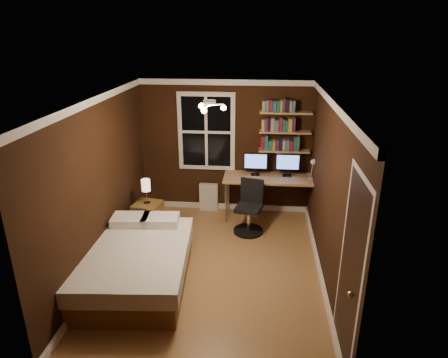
# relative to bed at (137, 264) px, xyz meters

# --- Properties ---
(floor) EXTENTS (4.20, 4.20, 0.00)m
(floor) POSITION_rel_bed_xyz_m (1.00, 0.46, -0.28)
(floor) COLOR brown
(floor) RESTS_ON ground
(wall_back) EXTENTS (3.20, 0.04, 2.50)m
(wall_back) POSITION_rel_bed_xyz_m (1.00, 2.56, 0.97)
(wall_back) COLOR black
(wall_back) RESTS_ON ground
(wall_left) EXTENTS (0.04, 4.20, 2.50)m
(wall_left) POSITION_rel_bed_xyz_m (-0.60, 0.46, 0.97)
(wall_left) COLOR black
(wall_left) RESTS_ON ground
(wall_right) EXTENTS (0.04, 4.20, 2.50)m
(wall_right) POSITION_rel_bed_xyz_m (2.60, 0.46, 0.97)
(wall_right) COLOR black
(wall_right) RESTS_ON ground
(ceiling) EXTENTS (3.20, 4.20, 0.02)m
(ceiling) POSITION_rel_bed_xyz_m (1.00, 0.46, 2.22)
(ceiling) COLOR white
(ceiling) RESTS_ON wall_back
(window) EXTENTS (1.06, 0.06, 1.46)m
(window) POSITION_rel_bed_xyz_m (0.65, 2.52, 1.27)
(window) COLOR white
(window) RESTS_ON wall_back
(door) EXTENTS (0.03, 0.82, 2.05)m
(door) POSITION_rel_bed_xyz_m (2.59, -1.09, 0.74)
(door) COLOR black
(door) RESTS_ON ground
(door_knob) EXTENTS (0.06, 0.06, 0.06)m
(door_knob) POSITION_rel_bed_xyz_m (2.55, -1.39, 0.72)
(door_knob) COLOR #BD8E3F
(door_knob) RESTS_ON door
(ceiling_fixture) EXTENTS (0.44, 0.44, 0.18)m
(ceiling_fixture) POSITION_rel_bed_xyz_m (1.00, 0.36, 2.12)
(ceiling_fixture) COLOR beige
(ceiling_fixture) RESTS_ON ceiling
(bookshelf_lower) EXTENTS (0.92, 0.22, 0.03)m
(bookshelf_lower) POSITION_rel_bed_xyz_m (2.08, 2.44, 0.97)
(bookshelf_lower) COLOR tan
(bookshelf_lower) RESTS_ON wall_back
(books_row_lower) EXTENTS (0.66, 0.16, 0.23)m
(books_row_lower) POSITION_rel_bed_xyz_m (2.08, 2.44, 1.10)
(books_row_lower) COLOR maroon
(books_row_lower) RESTS_ON bookshelf_lower
(bookshelf_middle) EXTENTS (0.92, 0.22, 0.03)m
(bookshelf_middle) POSITION_rel_bed_xyz_m (2.08, 2.44, 1.32)
(bookshelf_middle) COLOR tan
(bookshelf_middle) RESTS_ON wall_back
(books_row_middle) EXTENTS (0.60, 0.16, 0.23)m
(books_row_middle) POSITION_rel_bed_xyz_m (2.08, 2.44, 1.45)
(books_row_middle) COLOR #1B557C
(books_row_middle) RESTS_ON bookshelf_middle
(bookshelf_upper) EXTENTS (0.92, 0.22, 0.03)m
(bookshelf_upper) POSITION_rel_bed_xyz_m (2.08, 2.44, 1.67)
(bookshelf_upper) COLOR tan
(bookshelf_upper) RESTS_ON wall_back
(books_row_upper) EXTENTS (0.60, 0.16, 0.23)m
(books_row_upper) POSITION_rel_bed_xyz_m (2.08, 2.44, 1.80)
(books_row_upper) COLOR #275C3C
(books_row_upper) RESTS_ON bookshelf_upper
(bed) EXTENTS (1.56, 2.07, 0.67)m
(bed) POSITION_rel_bed_xyz_m (0.00, 0.00, 0.00)
(bed) COLOR brown
(bed) RESTS_ON ground
(nightstand) EXTENTS (0.50, 0.50, 0.54)m
(nightstand) POSITION_rel_bed_xyz_m (-0.24, 1.45, -0.01)
(nightstand) COLOR brown
(nightstand) RESTS_ON ground
(bedside_lamp) EXTENTS (0.15, 0.15, 0.44)m
(bedside_lamp) POSITION_rel_bed_xyz_m (-0.24, 1.45, 0.47)
(bedside_lamp) COLOR white
(bedside_lamp) RESTS_ON nightstand
(radiator) EXTENTS (0.36, 0.12, 0.54)m
(radiator) POSITION_rel_bed_xyz_m (0.69, 2.45, -0.02)
(radiator) COLOR beige
(radiator) RESTS_ON ground
(desk) EXTENTS (1.71, 0.64, 0.81)m
(desk) POSITION_rel_bed_xyz_m (1.86, 2.22, 0.47)
(desk) COLOR tan
(desk) RESTS_ON ground
(monitor_left) EXTENTS (0.44, 0.12, 0.42)m
(monitor_left) POSITION_rel_bed_xyz_m (1.58, 2.30, 0.74)
(monitor_left) COLOR black
(monitor_left) RESTS_ON desk
(monitor_right) EXTENTS (0.44, 0.12, 0.42)m
(monitor_right) POSITION_rel_bed_xyz_m (2.16, 2.30, 0.74)
(monitor_right) COLOR black
(monitor_right) RESTS_ON desk
(desk_lamp) EXTENTS (0.14, 0.32, 0.44)m
(desk_lamp) POSITION_rel_bed_xyz_m (2.58, 2.12, 0.75)
(desk_lamp) COLOR silver
(desk_lamp) RESTS_ON desk
(office_chair) EXTENTS (0.51, 0.51, 0.93)m
(office_chair) POSITION_rel_bed_xyz_m (1.50, 1.64, 0.06)
(office_chair) COLOR black
(office_chair) RESTS_ON ground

